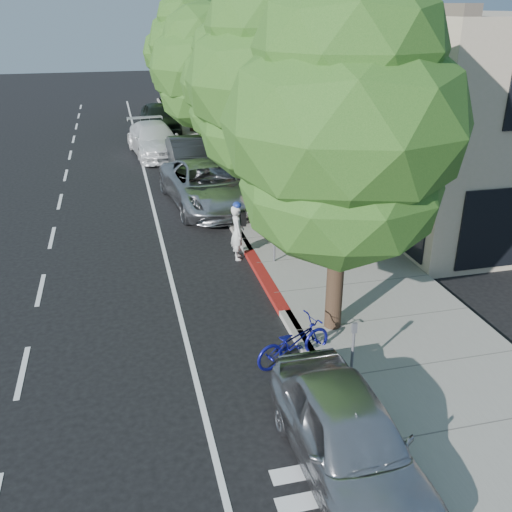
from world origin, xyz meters
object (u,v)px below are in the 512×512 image
object	(u,v)px
cyclist	(238,232)
dark_suv_far	(160,118)
street_tree_0	(345,128)
dark_sedan	(191,158)
bicycle	(294,342)
street_tree_1	(270,84)
silver_suv	(207,186)
street_tree_4	(189,46)
pedestrian	(266,155)
white_pickup	(155,140)
near_car_a	(348,437)
street_tree_3	(206,68)
street_tree_5	(178,54)
street_tree_2	(231,84)

from	to	relation	value
cyclist	dark_suv_far	distance (m)	20.10
street_tree_0	dark_sedan	size ratio (longest dim) A/B	1.55
cyclist	bicycle	size ratio (longest dim) A/B	0.91
street_tree_0	street_tree_1	xyz separation A→B (m)	(0.00, 6.00, 0.16)
dark_sedan	silver_suv	bearing A→B (deg)	-90.90
street_tree_4	pedestrian	distance (m)	11.46
street_tree_1	cyclist	world-z (taller)	street_tree_1
street_tree_0	dark_suv_far	bearing A→B (deg)	94.39
street_tree_4	pedestrian	world-z (taller)	street_tree_4
pedestrian	cyclist	bearing A→B (deg)	32.83
dark_sedan	white_pickup	bearing A→B (deg)	105.63
street_tree_1	near_car_a	bearing A→B (deg)	-97.71
street_tree_3	white_pickup	bearing A→B (deg)	162.00
white_pickup	dark_suv_far	world-z (taller)	dark_suv_far
street_tree_1	dark_suv_far	world-z (taller)	street_tree_1
street_tree_0	street_tree_5	distance (m)	30.01
near_car_a	pedestrian	size ratio (longest dim) A/B	2.48
near_car_a	pedestrian	xyz separation A→B (m)	(3.27, 17.78, 0.29)
dark_suv_far	street_tree_0	bearing A→B (deg)	-88.56
street_tree_4	street_tree_5	size ratio (longest dim) A/B	1.16
silver_suv	dark_sedan	distance (m)	4.47
street_tree_4	street_tree_5	world-z (taller)	street_tree_4
silver_suv	dark_suv_far	world-z (taller)	dark_suv_far
street_tree_2	street_tree_4	world-z (taller)	street_tree_4
street_tree_3	pedestrian	world-z (taller)	street_tree_3
street_tree_4	street_tree_5	bearing A→B (deg)	90.00
street_tree_0	street_tree_5	size ratio (longest dim) A/B	1.15
street_tree_0	silver_suv	distance (m)	10.88
dark_suv_far	bicycle	bearing A→B (deg)	-91.60
street_tree_5	dark_suv_far	xyz separation A→B (m)	(-1.91, -5.11, -3.33)
cyclist	near_car_a	size ratio (longest dim) A/B	0.40
bicycle	dark_suv_far	world-z (taller)	dark_suv_far
street_tree_1	white_pickup	bearing A→B (deg)	101.87
street_tree_3	dark_suv_far	size ratio (longest dim) A/B	1.45
street_tree_2	dark_sedan	distance (m)	4.50
dark_sedan	street_tree_0	bearing A→B (deg)	-85.37
cyclist	near_car_a	xyz separation A→B (m)	(-0.09, -9.14, -0.12)
street_tree_3	bicycle	world-z (taller)	street_tree_3
street_tree_1	white_pickup	size ratio (longest dim) A/B	1.46
street_tree_5	cyclist	size ratio (longest dim) A/B	4.06
near_car_a	street_tree_1	bearing A→B (deg)	81.22
street_tree_0	silver_suv	bearing A→B (deg)	97.97
bicycle	dark_suv_far	size ratio (longest dim) A/B	0.37
street_tree_0	dark_sedan	world-z (taller)	street_tree_0
white_pickup	pedestrian	distance (m)	7.11
dark_suv_far	pedestrian	bearing A→B (deg)	-74.70
street_tree_5	bicycle	size ratio (longest dim) A/B	3.70
cyclist	dark_suv_far	world-z (taller)	dark_suv_far
street_tree_4	cyclist	xyz separation A→B (m)	(-1.31, -19.20, -4.18)
cyclist	bicycle	world-z (taller)	cyclist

